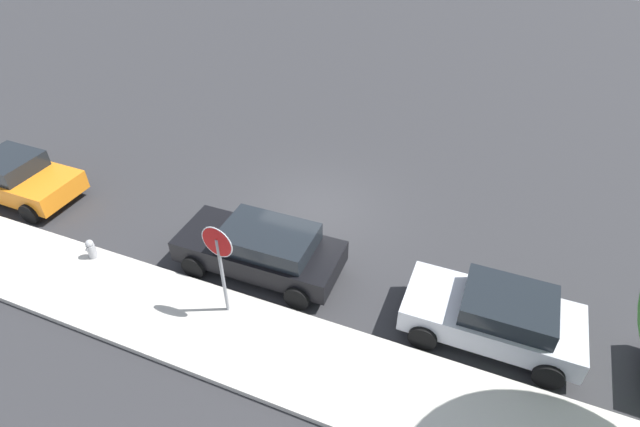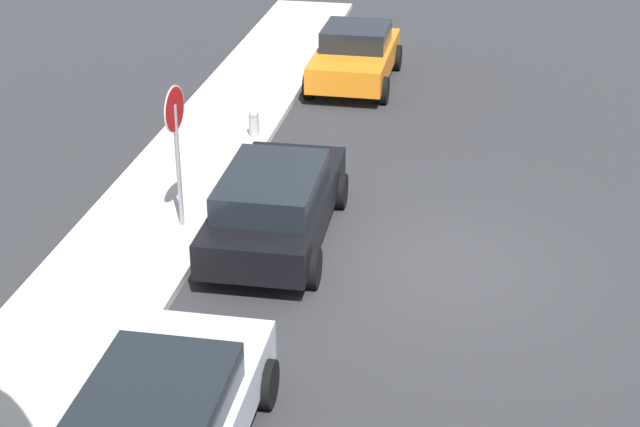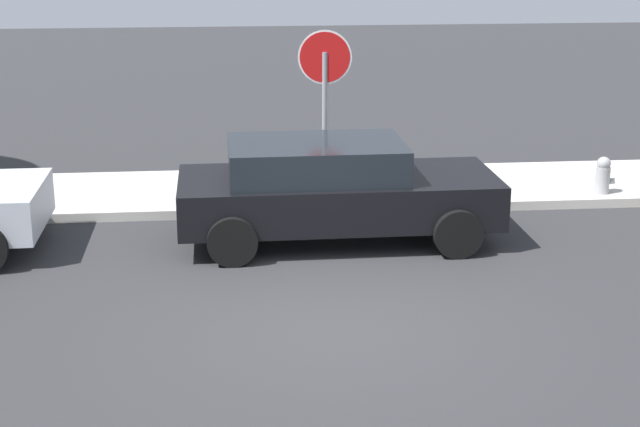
{
  "view_description": "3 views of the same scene",
  "coord_description": "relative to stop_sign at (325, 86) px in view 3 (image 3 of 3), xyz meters",
  "views": [
    {
      "loc": [
        -4.72,
        11.05,
        9.21
      ],
      "look_at": [
        -0.74,
        1.39,
        1.13
      ],
      "focal_mm": 28.0,
      "sensor_mm": 36.0,
      "label": 1
    },
    {
      "loc": [
        -14.1,
        -0.61,
        7.82
      ],
      "look_at": [
        -0.6,
        1.88,
        1.04
      ],
      "focal_mm": 55.0,
      "sensor_mm": 36.0,
      "label": 2
    },
    {
      "loc": [
        -1.08,
        -9.79,
        4.23
      ],
      "look_at": [
        -0.01,
        1.39,
        0.81
      ],
      "focal_mm": 55.0,
      "sensor_mm": 36.0,
      "label": 3
    }
  ],
  "objects": [
    {
      "name": "ground_plane",
      "position": [
        -0.35,
        -4.48,
        -1.83
      ],
      "size": [
        60.0,
        60.0,
        0.0
      ],
      "primitive_type": "plane",
      "color": "#2D2D30"
    },
    {
      "name": "sidewalk_curb",
      "position": [
        -0.35,
        0.62,
        -1.76
      ],
      "size": [
        32.0,
        2.38,
        0.14
      ],
      "primitive_type": "cube",
      "color": "beige",
      "rests_on": "ground_plane"
    },
    {
      "name": "stop_sign",
      "position": [
        0.0,
        0.0,
        0.0
      ],
      "size": [
        0.79,
        0.09,
        2.65
      ],
      "color": "gray",
      "rests_on": "ground_plane"
    },
    {
      "name": "fire_hydrant",
      "position": [
        4.27,
        -0.23,
        -1.47
      ],
      "size": [
        0.3,
        0.22,
        0.72
      ],
      "color": "#A5A5A8",
      "rests_on": "ground_plane"
    },
    {
      "name": "parked_car_black",
      "position": [
        -0.07,
        -1.68,
        -1.1
      ],
      "size": [
        4.27,
        2.02,
        1.37
      ],
      "color": "black",
      "rests_on": "ground_plane"
    }
  ]
}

